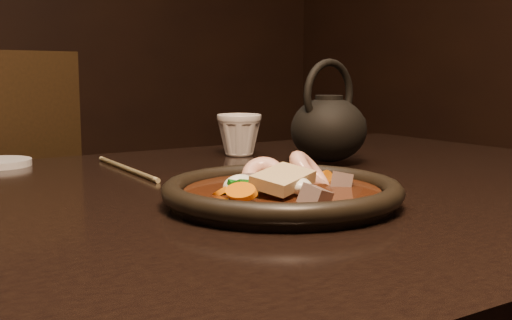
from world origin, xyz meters
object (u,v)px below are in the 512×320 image
teapot (329,126)px  table (160,260)px  plate (282,193)px  tea_cup (239,133)px

teapot → table: bearing=-171.9°
plate → teapot: (0.25, 0.22, 0.05)m
tea_cup → teapot: 0.19m
table → plate: size_ratio=5.66×
table → teapot: teapot is taller
plate → teapot: 0.34m
tea_cup → teapot: (0.07, -0.17, 0.02)m
plate → tea_cup: bearing=65.0°
table → plate: (0.11, -0.11, 0.09)m
plate → tea_cup: size_ratio=3.45×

